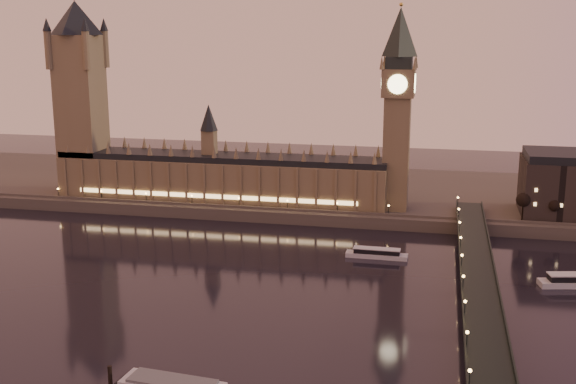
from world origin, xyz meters
name	(u,v)px	position (x,y,z in m)	size (l,w,h in m)	color
ground	(228,295)	(0.00, 0.00, 0.00)	(700.00, 700.00, 0.00)	black
far_embankment	(358,193)	(30.00, 165.00, 3.00)	(560.00, 130.00, 6.00)	#423D35
palace_of_westminster	(220,172)	(-40.12, 120.99, 21.71)	(180.00, 26.62, 52.00)	brown
victoria_tower	(80,87)	(-120.00, 121.00, 65.79)	(31.68, 31.68, 118.00)	brown
big_ben	(398,97)	(53.99, 120.99, 63.95)	(17.68, 17.68, 104.00)	brown
westminster_bridge	(479,300)	(91.61, 0.00, 5.52)	(13.20, 260.00, 15.30)	black
bare_tree_0	(521,203)	(115.63, 109.00, 15.02)	(5.94, 5.94, 12.08)	black
bare_tree_1	(557,205)	(132.18, 109.00, 15.02)	(5.94, 5.94, 12.08)	black
cruise_boat_a	(377,253)	(50.95, 56.19, 1.89)	(26.95, 6.14, 4.30)	silver
cruise_boat_b	(575,281)	(129.78, 36.89, 2.25)	(28.49, 12.57, 5.11)	silver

